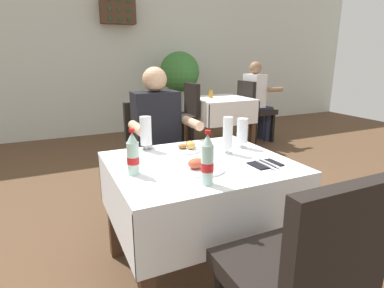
# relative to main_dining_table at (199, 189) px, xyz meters

# --- Properties ---
(ground_plane) EXTENTS (11.00, 11.00, 0.00)m
(ground_plane) POSITION_rel_main_dining_table_xyz_m (0.13, 0.06, -0.56)
(ground_plane) COLOR brown
(back_wall) EXTENTS (11.00, 0.12, 3.08)m
(back_wall) POSITION_rel_main_dining_table_xyz_m (0.13, 4.08, 0.98)
(back_wall) COLOR silver
(back_wall) RESTS_ON ground
(main_dining_table) EXTENTS (1.03, 0.88, 0.74)m
(main_dining_table) POSITION_rel_main_dining_table_xyz_m (0.00, 0.00, 0.00)
(main_dining_table) COLOR white
(main_dining_table) RESTS_ON ground
(chair_far_diner_seat) EXTENTS (0.44, 0.50, 0.97)m
(chair_far_diner_seat) POSITION_rel_main_dining_table_xyz_m (0.00, 0.83, -0.01)
(chair_far_diner_seat) COLOR black
(chair_far_diner_seat) RESTS_ON ground
(chair_near_camera_side) EXTENTS (0.44, 0.50, 0.97)m
(chair_near_camera_side) POSITION_rel_main_dining_table_xyz_m (0.00, -0.83, -0.01)
(chair_near_camera_side) COLOR black
(chair_near_camera_side) RESTS_ON ground
(seated_diner_far) EXTENTS (0.50, 0.46, 1.26)m
(seated_diner_far) POSITION_rel_main_dining_table_xyz_m (-0.00, 0.72, 0.15)
(seated_diner_far) COLOR #282D42
(seated_diner_far) RESTS_ON ground
(plate_near_camera) EXTENTS (0.25, 0.25, 0.07)m
(plate_near_camera) POSITION_rel_main_dining_table_xyz_m (-0.06, -0.13, 0.19)
(plate_near_camera) COLOR white
(plate_near_camera) RESTS_ON main_dining_table
(plate_far_diner) EXTENTS (0.22, 0.22, 0.06)m
(plate_far_diner) POSITION_rel_main_dining_table_xyz_m (0.02, 0.24, 0.19)
(plate_far_diner) COLOR white
(plate_far_diner) RESTS_ON main_dining_table
(beer_glass_left) EXTENTS (0.07, 0.07, 0.24)m
(beer_glass_left) POSITION_rel_main_dining_table_xyz_m (0.23, 0.07, 0.30)
(beer_glass_left) COLOR white
(beer_glass_left) RESTS_ON main_dining_table
(beer_glass_middle) EXTENTS (0.07, 0.07, 0.20)m
(beer_glass_middle) POSITION_rel_main_dining_table_xyz_m (0.39, 0.14, 0.28)
(beer_glass_middle) COLOR white
(beer_glass_middle) RESTS_ON main_dining_table
(beer_glass_right) EXTENTS (0.08, 0.08, 0.22)m
(beer_glass_right) POSITION_rel_main_dining_table_xyz_m (-0.21, 0.35, 0.30)
(beer_glass_right) COLOR white
(beer_glass_right) RESTS_ON main_dining_table
(cola_bottle_primary) EXTENTS (0.07, 0.07, 0.24)m
(cola_bottle_primary) POSITION_rel_main_dining_table_xyz_m (-0.40, -0.04, 0.28)
(cola_bottle_primary) COLOR silver
(cola_bottle_primary) RESTS_ON main_dining_table
(cola_bottle_secondary) EXTENTS (0.06, 0.06, 0.27)m
(cola_bottle_secondary) POSITION_rel_main_dining_table_xyz_m (-0.12, -0.32, 0.29)
(cola_bottle_secondary) COLOR silver
(cola_bottle_secondary) RESTS_ON main_dining_table
(napkin_cutlery_set) EXTENTS (0.17, 0.19, 0.01)m
(napkin_cutlery_set) POSITION_rel_main_dining_table_xyz_m (0.32, -0.22, 0.18)
(napkin_cutlery_set) COLOR black
(napkin_cutlery_set) RESTS_ON main_dining_table
(background_dining_table) EXTENTS (0.83, 0.84, 0.74)m
(background_dining_table) POSITION_rel_main_dining_table_xyz_m (1.57, 2.48, -0.01)
(background_dining_table) COLOR white
(background_dining_table) RESTS_ON ground
(background_chair_left) EXTENTS (0.50, 0.44, 0.97)m
(background_chair_left) POSITION_rel_main_dining_table_xyz_m (0.95, 2.48, -0.01)
(background_chair_left) COLOR black
(background_chair_left) RESTS_ON ground
(background_chair_right) EXTENTS (0.50, 0.44, 0.97)m
(background_chair_right) POSITION_rel_main_dining_table_xyz_m (2.19, 2.48, -0.01)
(background_chair_right) COLOR black
(background_chair_right) RESTS_ON ground
(background_patron) EXTENTS (0.46, 0.50, 1.26)m
(background_patron) POSITION_rel_main_dining_table_xyz_m (2.24, 2.48, 0.15)
(background_patron) COLOR #282D42
(background_patron) RESTS_ON ground
(background_table_tumbler) EXTENTS (0.06, 0.06, 0.11)m
(background_table_tumbler) POSITION_rel_main_dining_table_xyz_m (1.45, 2.56, 0.23)
(background_table_tumbler) COLOR #C68928
(background_table_tumbler) RESTS_ON background_dining_table
(potted_plant_corner) EXTENTS (0.68, 0.68, 1.42)m
(potted_plant_corner) POSITION_rel_main_dining_table_xyz_m (1.35, 3.50, 0.40)
(potted_plant_corner) COLOR brown
(potted_plant_corner) RESTS_ON ground
(wall_bottle_rack) EXTENTS (0.56, 0.21, 0.42)m
(wall_bottle_rack) POSITION_rel_main_dining_table_xyz_m (0.44, 3.92, 1.49)
(wall_bottle_rack) COLOR #472D1E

